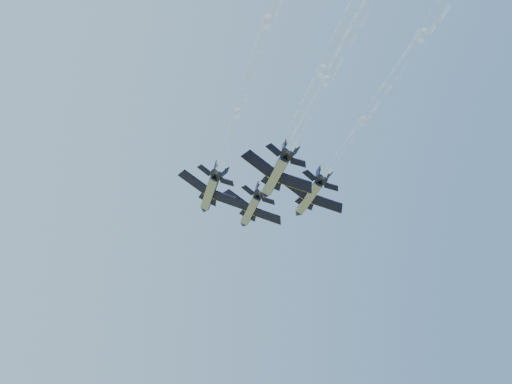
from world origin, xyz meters
name	(u,v)px	position (x,y,z in m)	size (l,w,h in m)	color
jet_lead	(251,210)	(2.45, 11.47, 92.55)	(11.04, 16.45, 5.83)	black
jet_left	(210,193)	(-8.46, 5.65, 92.55)	(11.04, 16.45, 5.83)	black
jet_right	(309,197)	(8.28, -0.14, 92.55)	(11.04, 16.45, 5.83)	black
jet_slot	(275,176)	(-2.44, -7.07, 92.55)	(11.04, 16.45, 5.83)	black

